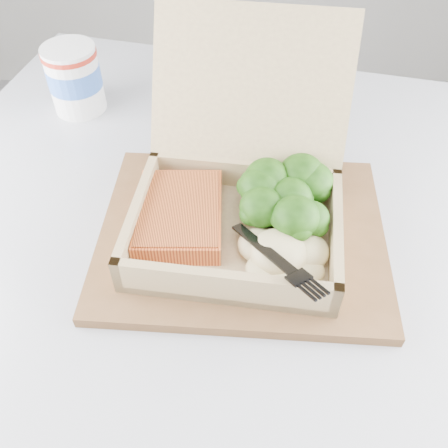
{
  "coord_description": "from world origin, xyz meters",
  "views": [
    {
      "loc": [
        0.19,
        0.03,
        1.2
      ],
      "look_at": [
        0.19,
        0.39,
        0.81
      ],
      "focal_mm": 40.0,
      "sensor_mm": 36.0,
      "label": 1
    }
  ],
  "objects_px": {
    "serving_tray": "(242,235)",
    "paper_cup": "(74,77)",
    "cafe_table": "(239,355)",
    "takeout_container": "(240,182)"
  },
  "relations": [
    {
      "from": "serving_tray",
      "to": "paper_cup",
      "type": "relative_size",
      "value": 3.3
    },
    {
      "from": "serving_tray",
      "to": "cafe_table",
      "type": "bearing_deg",
      "value": -89.8
    },
    {
      "from": "paper_cup",
      "to": "serving_tray",
      "type": "bearing_deg",
      "value": -47.71
    },
    {
      "from": "cafe_table",
      "to": "paper_cup",
      "type": "relative_size",
      "value": 11.09
    },
    {
      "from": "serving_tray",
      "to": "takeout_container",
      "type": "distance_m",
      "value": 0.06
    },
    {
      "from": "cafe_table",
      "to": "takeout_container",
      "type": "relative_size",
      "value": 3.7
    },
    {
      "from": "cafe_table",
      "to": "takeout_container",
      "type": "bearing_deg",
      "value": 92.1
    },
    {
      "from": "takeout_container",
      "to": "paper_cup",
      "type": "bearing_deg",
      "value": 143.29
    },
    {
      "from": "takeout_container",
      "to": "paper_cup",
      "type": "relative_size",
      "value": 3.0
    },
    {
      "from": "serving_tray",
      "to": "takeout_container",
      "type": "bearing_deg",
      "value": 94.92
    }
  ]
}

